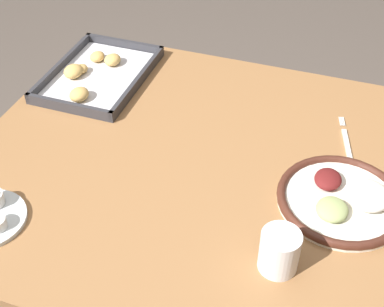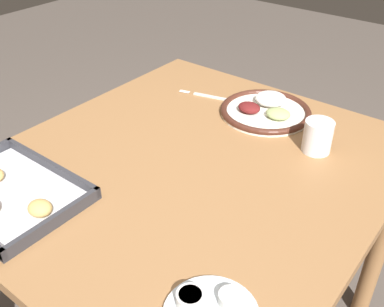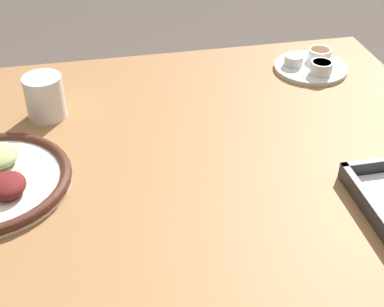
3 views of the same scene
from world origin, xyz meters
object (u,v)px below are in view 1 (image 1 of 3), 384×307
baking_tray (96,75)px  drinking_cup (279,251)px  fork (348,148)px  dinner_plate (343,199)px

baking_tray → drinking_cup: 0.80m
fork → baking_tray: bearing=69.2°
baking_tray → fork: bearing=-96.5°
dinner_plate → fork: 0.19m
dinner_plate → fork: dinner_plate is taller
dinner_plate → drinking_cup: drinking_cup is taller
baking_tray → drinking_cup: (-0.48, -0.64, 0.03)m
fork → baking_tray: size_ratio=0.62×
dinner_plate → fork: bearing=3.1°
fork → drinking_cup: (-0.40, 0.09, 0.04)m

